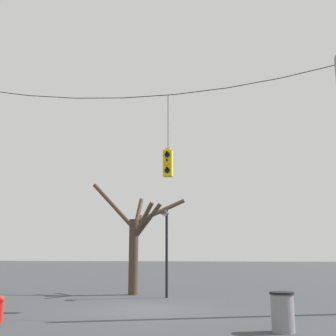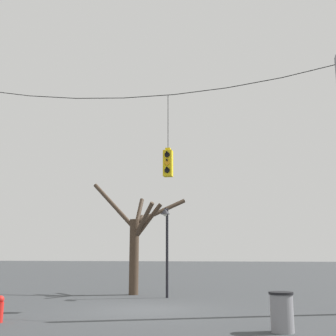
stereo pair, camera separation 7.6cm
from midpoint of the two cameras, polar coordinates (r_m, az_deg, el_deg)
ground_plane at (r=15.73m, az=-2.99°, el=-18.63°), size 200.00×200.00×0.00m
span_wire at (r=17.11m, az=-2.49°, el=10.48°), size 14.49×0.03×0.80m
traffic_light_near_right_pole at (r=16.06m, az=0.13°, el=0.74°), size 0.34×0.46×3.27m
street_lamp at (r=19.53m, az=-0.14°, el=-8.59°), size 0.44×0.76×4.04m
bare_tree at (r=21.41m, az=-4.24°, el=-9.37°), size 5.05×2.51×5.69m
fire_hydrant at (r=13.73m, az=-21.70°, el=-17.29°), size 0.22×0.30×0.75m
trash_bin at (r=11.64m, az=15.36°, el=-18.28°), size 0.62×0.62×0.99m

